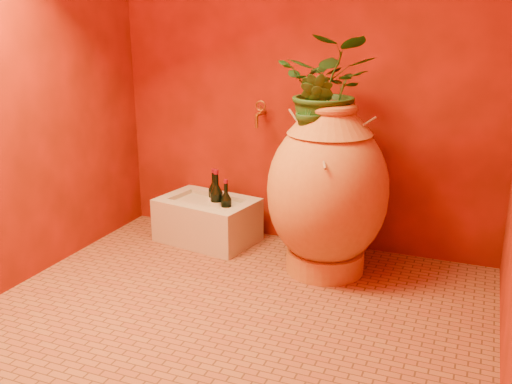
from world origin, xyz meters
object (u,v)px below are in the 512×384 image
at_px(wine_bottle_a, 214,199).
at_px(wine_bottle_c, 217,203).
at_px(wine_bottle_b, 226,208).
at_px(amphora, 327,190).
at_px(wall_tap, 260,113).
at_px(stone_basin, 208,221).

height_order(wine_bottle_a, wine_bottle_c, wine_bottle_c).
bearing_deg(wine_bottle_b, wine_bottle_a, 138.60).
xyz_separation_m(amphora, wall_tap, (-0.55, 0.32, 0.36)).
xyz_separation_m(wine_bottle_b, wall_tap, (0.14, 0.23, 0.59)).
bearing_deg(amphora, wine_bottle_a, 164.55).
bearing_deg(wine_bottle_b, amphora, -8.18).
bearing_deg(wine_bottle_c, amphora, -9.00).
bearing_deg(wall_tap, wine_bottle_a, -161.87).
distance_m(amphora, wine_bottle_a, 0.89).
bearing_deg(amphora, wine_bottle_c, 171.00).
bearing_deg(wine_bottle_c, stone_basin, 156.97).
relative_size(stone_basin, wine_bottle_c, 1.96).
xyz_separation_m(amphora, wine_bottle_c, (-0.76, 0.12, -0.21)).
bearing_deg(stone_basin, wall_tap, 28.53).
xyz_separation_m(wine_bottle_a, wine_bottle_b, (0.15, -0.13, -0.01)).
relative_size(wine_bottle_a, wine_bottle_b, 1.07).
height_order(stone_basin, wine_bottle_c, wine_bottle_c).
relative_size(wine_bottle_b, wine_bottle_c, 0.86).
height_order(wine_bottle_b, wall_tap, wall_tap).
xyz_separation_m(amphora, stone_basin, (-0.85, 0.16, -0.35)).
height_order(amphora, wine_bottle_b, amphora).
height_order(amphora, wall_tap, amphora).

